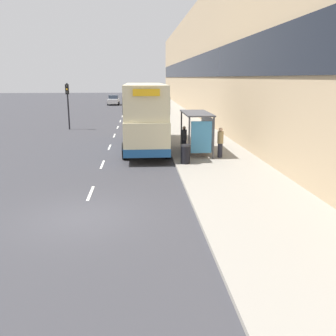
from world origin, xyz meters
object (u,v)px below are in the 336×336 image
object	(u,v)px
double_decker_bus_near	(145,115)
pedestrian_at_shelter	(184,139)
car_0	(113,100)
traffic_light_far_kerb	(68,98)
bus_shelter	(200,125)
pedestrian_1	(220,142)
litter_bin	(185,154)

from	to	relation	value
double_decker_bus_near	pedestrian_at_shelter	bearing A→B (deg)	-43.38
car_0	traffic_light_far_kerb	distance (m)	32.30
double_decker_bus_near	bus_shelter	bearing A→B (deg)	-37.48
pedestrian_at_shelter	pedestrian_1	bearing A→B (deg)	-39.76
car_0	pedestrian_1	size ratio (longest dim) A/B	2.52
traffic_light_far_kerb	bus_shelter	bearing A→B (deg)	-51.46
double_decker_bus_near	pedestrian_at_shelter	size ratio (longest dim) A/B	6.48
double_decker_bus_near	traffic_light_far_kerb	bearing A→B (deg)	123.87
pedestrian_at_shelter	traffic_light_far_kerb	xyz separation A→B (m)	(-9.24, 12.48, 1.87)
litter_bin	traffic_light_far_kerb	xyz separation A→B (m)	(-8.95, 15.53, 2.19)
pedestrian_at_shelter	litter_bin	xyz separation A→B (m)	(-0.29, -3.05, -0.32)
litter_bin	traffic_light_far_kerb	bearing A→B (deg)	119.96
litter_bin	traffic_light_far_kerb	size ratio (longest dim) A/B	0.25
double_decker_bus_near	car_0	bearing A→B (deg)	96.51
pedestrian_1	litter_bin	world-z (taller)	pedestrian_1
pedestrian_1	bus_shelter	bearing A→B (deg)	127.26
pedestrian_1	traffic_light_far_kerb	xyz separation A→B (m)	(-11.17, 14.09, 1.82)
car_0	pedestrian_at_shelter	size ratio (longest dim) A/B	2.68
bus_shelter	litter_bin	xyz separation A→B (m)	(-1.22, -2.76, -1.21)
car_0	pedestrian_1	bearing A→B (deg)	101.17
pedestrian_1	traffic_light_far_kerb	distance (m)	18.07
car_0	traffic_light_far_kerb	size ratio (longest dim) A/B	1.05
pedestrian_at_shelter	traffic_light_far_kerb	bearing A→B (deg)	126.52
traffic_light_far_kerb	pedestrian_1	bearing A→B (deg)	-51.58
double_decker_bus_near	litter_bin	size ratio (longest dim) A/B	10.20
car_0	litter_bin	xyz separation A→B (m)	(6.91, -47.70, -0.17)
pedestrian_at_shelter	litter_bin	world-z (taller)	pedestrian_at_shelter
litter_bin	traffic_light_far_kerb	distance (m)	18.06
double_decker_bus_near	litter_bin	bearing A→B (deg)	-68.57
bus_shelter	double_decker_bus_near	xyz separation A→B (m)	(-3.30, 2.53, 0.41)
car_0	traffic_light_far_kerb	world-z (taller)	traffic_light_far_kerb
car_0	litter_bin	world-z (taller)	car_0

